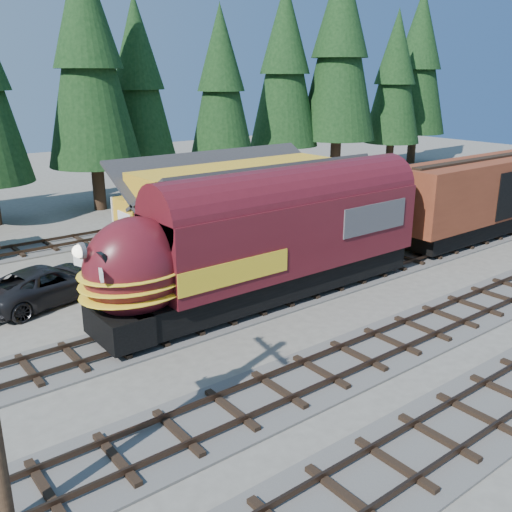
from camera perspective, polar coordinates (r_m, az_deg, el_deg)
ground at (r=24.50m, az=13.31°, el=-5.43°), size 120.00×120.00×0.00m
track_siding at (r=34.41m, az=18.70°, el=0.96°), size 68.00×3.20×0.33m
track_spur at (r=34.08m, az=-23.06°, el=0.31°), size 32.00×3.20×0.33m
depot at (r=30.87m, az=-1.59°, el=5.62°), size 12.80×7.00×5.30m
conifer_backdrop at (r=45.52m, az=-6.30°, el=18.53°), size 81.11×21.01×17.39m
locomotive at (r=23.73m, az=0.37°, el=0.87°), size 16.08×3.20×4.37m
boxcar at (r=36.37m, az=21.81°, el=5.72°), size 14.07×3.02×4.42m
pickup_truck_a at (r=26.23m, az=-20.11°, el=-2.62°), size 6.21×3.97×1.60m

